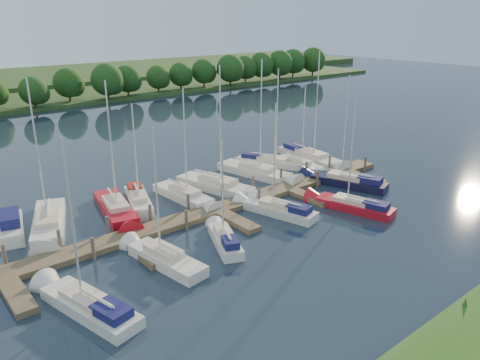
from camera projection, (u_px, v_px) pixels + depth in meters
ground at (284, 248)px, 32.24m from camera, size 260.00×260.00×0.00m
dock at (220, 213)px, 37.51m from camera, size 40.00×6.00×0.40m
mooring_pilings at (212, 204)px, 38.20m from camera, size 38.24×2.84×2.00m
far_shore at (2, 99)px, 86.94m from camera, size 180.00×30.00×0.60m
treeline at (31, 85)px, 77.16m from camera, size 145.48×10.49×8.31m
motorboat at (11, 227)px, 34.51m from camera, size 2.74×5.86×1.79m
sailboat_n_2 at (49, 225)px, 35.09m from camera, size 4.78×9.15×11.63m
sailboat_n_3 at (117, 211)px, 37.67m from camera, size 3.54×8.83×11.11m
sailboat_n_4 at (139, 201)px, 39.49m from camera, size 3.51×6.98×9.02m
sailboat_n_5 at (185, 197)px, 40.47m from camera, size 2.25×7.85×10.07m
sailboat_n_6 at (219, 188)px, 42.63m from camera, size 3.97×9.21×11.73m
sailboat_n_7 at (258, 173)px, 46.54m from camera, size 3.73×9.40×11.82m
sailboat_n_8 at (273, 162)px, 49.84m from camera, size 5.16×8.02×10.47m
sailboat_n_9 at (300, 166)px, 48.92m from camera, size 1.77×6.95×8.91m
sailboat_n_10 at (311, 157)px, 51.52m from camera, size 3.01×9.72×12.14m
sailboat_s_0 at (87, 306)px, 25.30m from camera, size 3.40×7.96×10.07m
sailboat_s_1 at (164, 260)px, 30.15m from camera, size 2.60×7.24×9.39m
sailboat_s_2 at (225, 241)px, 32.57m from camera, size 3.26×5.80×7.81m
sailboat_s_3 at (278, 210)px, 37.62m from camera, size 3.27×7.29×9.35m
sailboat_s_4 at (352, 206)px, 38.49m from camera, size 3.34×7.58×9.61m
sailboat_s_5 at (346, 182)px, 43.88m from camera, size 4.11×8.28×10.63m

